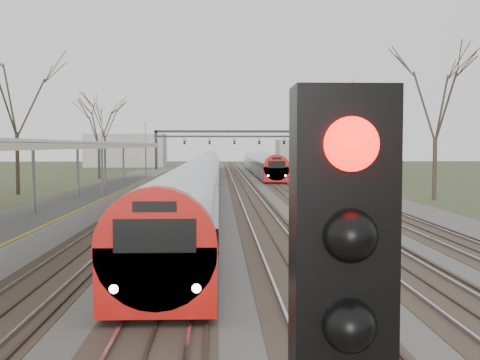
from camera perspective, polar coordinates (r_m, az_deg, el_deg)
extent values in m
cube|color=#474442|center=(54.88, -0.77, -0.75)|extent=(24.00, 160.00, 0.10)
cube|color=#4C3828|center=(55.08, -7.02, -0.71)|extent=(2.60, 160.00, 0.06)
cube|color=gray|center=(55.14, -7.77, -0.64)|extent=(0.07, 160.00, 0.12)
cube|color=gray|center=(55.02, -6.28, -0.64)|extent=(0.07, 160.00, 0.12)
cube|color=#4C3828|center=(54.88, -3.38, -0.71)|extent=(2.60, 160.00, 0.06)
cube|color=gray|center=(54.90, -4.13, -0.64)|extent=(0.07, 160.00, 0.12)
cube|color=gray|center=(54.87, -2.63, -0.63)|extent=(0.07, 160.00, 0.12)
cube|color=#4C3828|center=(54.91, 0.27, -0.70)|extent=(2.60, 160.00, 0.06)
cube|color=gray|center=(54.88, -0.47, -0.63)|extent=(0.07, 160.00, 0.12)
cube|color=gray|center=(54.94, 1.02, -0.63)|extent=(0.07, 160.00, 0.12)
cube|color=#4C3828|center=(55.16, 3.91, -0.69)|extent=(2.60, 160.00, 0.06)
cube|color=gray|center=(55.09, 3.17, -0.62)|extent=(0.07, 160.00, 0.12)
cube|color=gray|center=(55.23, 4.65, -0.62)|extent=(0.07, 160.00, 0.12)
cube|color=#4C3828|center=(55.63, 7.50, -0.68)|extent=(2.60, 160.00, 0.06)
cube|color=gray|center=(55.51, 6.77, -0.61)|extent=(0.07, 160.00, 0.12)
cube|color=gray|center=(55.75, 8.23, -0.60)|extent=(0.07, 160.00, 0.12)
cube|color=#9E9B93|center=(38.21, -13.89, -1.92)|extent=(3.50, 69.00, 1.00)
cylinder|color=slate|center=(26.95, -18.98, 0.13)|extent=(0.14, 0.14, 3.00)
cylinder|color=slate|center=(34.67, -15.13, 0.85)|extent=(0.14, 0.14, 3.00)
cylinder|color=slate|center=(42.49, -12.68, 1.31)|extent=(0.14, 0.14, 3.00)
cylinder|color=slate|center=(50.37, -11.00, 1.63)|extent=(0.14, 0.14, 3.00)
cube|color=silver|center=(33.67, -15.55, 3.42)|extent=(4.10, 50.00, 0.12)
cube|color=beige|center=(33.67, -15.55, 3.13)|extent=(4.10, 50.00, 0.25)
cube|color=black|center=(85.20, -7.96, 2.64)|extent=(0.35, 0.35, 6.00)
cube|color=black|center=(85.54, 5.85, 2.66)|extent=(0.35, 0.35, 6.00)
cube|color=black|center=(84.77, -1.04, 4.63)|extent=(21.00, 0.35, 0.35)
cube|color=black|center=(84.76, -1.04, 4.15)|extent=(21.00, 0.25, 0.25)
cube|color=black|center=(84.68, -5.28, 3.67)|extent=(0.32, 0.22, 0.85)
sphere|color=#0CFF19|center=(84.54, -5.29, 3.84)|extent=(0.16, 0.16, 0.16)
cube|color=black|center=(84.55, -2.91, 3.68)|extent=(0.32, 0.22, 0.85)
sphere|color=#0CFF19|center=(84.41, -2.91, 3.85)|extent=(0.16, 0.16, 0.16)
cube|color=black|center=(84.57, -0.53, 3.68)|extent=(0.32, 0.22, 0.85)
sphere|color=#0CFF19|center=(84.43, -0.53, 3.85)|extent=(0.16, 0.16, 0.16)
cube|color=black|center=(84.73, 1.84, 3.68)|extent=(0.32, 0.22, 0.85)
sphere|color=#0CFF19|center=(84.59, 1.85, 3.85)|extent=(0.16, 0.16, 0.16)
cube|color=black|center=(85.03, 4.20, 3.67)|extent=(0.32, 0.22, 0.85)
sphere|color=#0CFF19|center=(84.90, 4.21, 3.84)|extent=(0.16, 0.16, 0.16)
cylinder|color=#2D231C|center=(50.31, -20.34, 1.45)|extent=(0.30, 0.30, 4.95)
cylinder|color=#2D231C|center=(44.44, 17.97, 0.99)|extent=(0.30, 0.30, 4.50)
cube|color=#ADB0B8|center=(57.50, -3.32, 0.48)|extent=(2.55, 90.00, 1.60)
cylinder|color=#ADB0B8|center=(57.48, -3.32, 1.13)|extent=(2.60, 89.70, 2.60)
cube|color=black|center=(57.47, -3.32, 1.23)|extent=(2.62, 89.40, 0.55)
cube|color=#BD100A|center=(12.91, -7.94, -9.49)|extent=(2.55, 0.50, 1.50)
cylinder|color=#BD100A|center=(12.82, -7.94, -6.39)|extent=(2.60, 0.60, 2.60)
cube|color=black|center=(12.51, -8.08, -5.24)|extent=(1.70, 0.12, 0.70)
sphere|color=white|center=(12.85, -11.86, -10.04)|extent=(0.22, 0.22, 0.22)
sphere|color=white|center=(12.68, -4.14, -10.17)|extent=(0.22, 0.22, 0.22)
cube|color=black|center=(57.56, -3.32, -0.44)|extent=(1.80, 89.00, 0.35)
cube|color=#ADB0B8|center=(81.74, 1.98, 1.31)|extent=(2.55, 45.00, 1.60)
cylinder|color=#ADB0B8|center=(81.72, 1.98, 1.77)|extent=(2.60, 44.70, 2.60)
cube|color=black|center=(81.72, 1.98, 1.84)|extent=(2.62, 44.40, 0.55)
cube|color=#BD100A|center=(59.43, 3.48, 0.52)|extent=(2.55, 0.50, 1.50)
cylinder|color=#BD100A|center=(59.45, 3.48, 1.20)|extent=(2.60, 0.60, 2.60)
cube|color=black|center=(59.18, 3.50, 1.48)|extent=(1.70, 0.12, 0.70)
sphere|color=white|center=(59.17, 2.68, 0.42)|extent=(0.22, 0.22, 0.22)
sphere|color=white|center=(59.33, 4.32, 0.42)|extent=(0.22, 0.22, 0.22)
cube|color=black|center=(81.78, 1.98, 0.66)|extent=(1.80, 44.00, 0.35)
cube|color=black|center=(2.13, 9.67, -4.72)|extent=(0.35, 0.22, 1.00)
sphere|color=#FF0C05|center=(1.98, 10.51, 3.38)|extent=(0.18, 0.18, 0.18)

